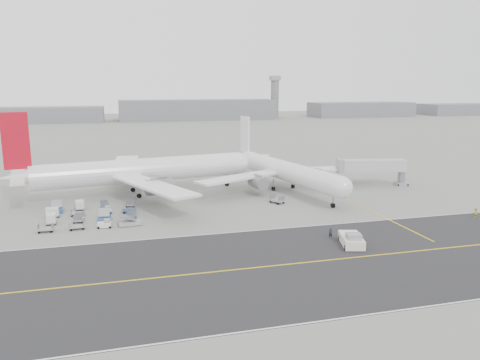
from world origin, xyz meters
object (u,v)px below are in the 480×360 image
object	(u,v)px
airliner_a	(136,171)
ground_crew_a	(331,233)
ground_crew_b	(475,213)
control_tower	(275,96)
jet_bridge	(372,167)
airliner_b	(284,170)
pushback_tug	(352,240)

from	to	relation	value
airliner_a	ground_crew_a	distance (m)	48.86
ground_crew_a	ground_crew_b	world-z (taller)	ground_crew_b
control_tower	airliner_a	world-z (taller)	control_tower
airliner_a	jet_bridge	xyz separation A→B (m)	(56.23, -4.78, -0.86)
airliner_a	ground_crew_a	bearing A→B (deg)	-153.56
control_tower	airliner_b	size ratio (longest dim) A/B	0.68
jet_bridge	airliner_a	bearing A→B (deg)	-172.87
airliner_a	control_tower	bearing A→B (deg)	-35.55
control_tower	ground_crew_b	world-z (taller)	control_tower
ground_crew_a	pushback_tug	bearing A→B (deg)	-59.75
airliner_a	ground_crew_b	world-z (taller)	airliner_a
pushback_tug	ground_crew_b	distance (m)	30.95
jet_bridge	ground_crew_b	world-z (taller)	jet_bridge
control_tower	airliner_b	bearing A→B (deg)	-108.54
ground_crew_a	ground_crew_b	distance (m)	31.62
control_tower	pushback_tug	xyz separation A→B (m)	(-83.53, -278.29, -15.30)
airliner_b	ground_crew_a	bearing A→B (deg)	-109.98
airliner_a	pushback_tug	xyz separation A→B (m)	(30.21, -43.43, -4.55)
pushback_tug	jet_bridge	size ratio (longest dim) A/B	0.46
airliner_a	pushback_tug	distance (m)	53.10
control_tower	airliner_a	size ratio (longest dim) A/B	0.57
control_tower	ground_crew_b	size ratio (longest dim) A/B	17.30
control_tower	jet_bridge	size ratio (longest dim) A/B	1.75
control_tower	ground_crew_a	distance (m)	287.44
airliner_a	ground_crew_b	size ratio (longest dim) A/B	30.41
control_tower	ground_crew_a	bearing A→B (deg)	-107.24
pushback_tug	control_tower	bearing A→B (deg)	89.11
airliner_a	pushback_tug	size ratio (longest dim) A/B	6.70
pushback_tug	airliner_b	bearing A→B (deg)	100.75
airliner_b	jet_bridge	world-z (taller)	airliner_b
airliner_a	airliner_b	xyz separation A→B (m)	(33.74, -3.64, -0.85)
airliner_b	jet_bridge	xyz separation A→B (m)	(22.49, -1.14, -0.01)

